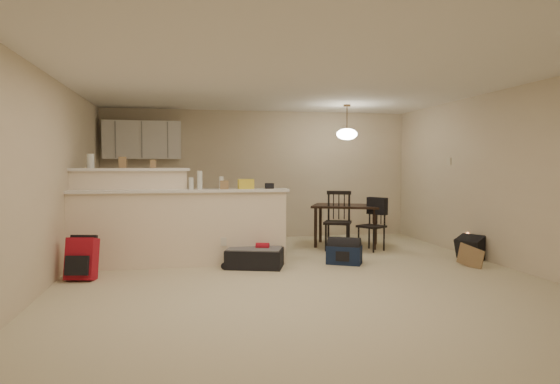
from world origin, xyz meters
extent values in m
plane|color=beige|center=(0.00, 0.00, 0.00)|extent=(7.00, 7.00, 0.00)
plane|color=white|center=(0.00, 0.00, 2.50)|extent=(7.00, 7.00, 0.00)
cube|color=beige|center=(0.00, 3.50, 1.25)|extent=(6.00, 0.02, 2.50)
cube|color=beige|center=(0.00, -3.50, 1.25)|extent=(6.00, 0.02, 2.50)
cube|color=beige|center=(-3.00, 0.00, 1.25)|extent=(0.02, 7.00, 2.50)
cube|color=beige|center=(3.00, 0.00, 1.25)|extent=(0.02, 7.00, 2.50)
cube|color=#F8E6C9|center=(-1.50, 0.90, 0.53)|extent=(3.00, 0.28, 1.05)
cube|color=white|center=(-1.50, 0.90, 1.07)|extent=(3.08, 0.38, 0.04)
cube|color=#F8E6C9|center=(-2.20, 1.12, 0.68)|extent=(1.60, 0.24, 1.35)
cube|color=white|center=(-2.20, 1.12, 1.37)|extent=(1.68, 0.34, 0.04)
cube|color=white|center=(-2.20, 3.32, 1.90)|extent=(1.40, 0.34, 0.70)
cube|color=white|center=(-2.00, 3.19, 0.45)|extent=(1.80, 0.60, 0.90)
cube|color=beige|center=(2.98, 1.55, 1.50)|extent=(0.02, 0.12, 0.12)
cylinder|color=silver|center=(-2.73, 1.12, 1.49)|extent=(0.10, 0.10, 0.20)
cube|color=#91724B|center=(-2.30, 1.12, 1.47)|extent=(0.10, 0.07, 0.16)
cube|color=#91724B|center=(-1.88, 1.12, 1.45)|extent=(0.08, 0.06, 0.12)
cylinder|color=silver|center=(-1.22, 0.90, 1.22)|extent=(0.07, 0.07, 0.26)
cylinder|color=silver|center=(-0.91, 0.90, 1.18)|extent=(0.06, 0.06, 0.18)
cube|color=#91724B|center=(-0.56, 0.90, 1.16)|extent=(0.22, 0.18, 0.14)
cube|color=#91724B|center=(-0.22, 0.90, 1.13)|extent=(0.12, 0.10, 0.08)
cube|color=#91724B|center=(-0.88, 0.90, 1.15)|extent=(0.12, 0.10, 0.12)
cylinder|color=silver|center=(-1.34, 0.90, 1.17)|extent=(0.07, 0.07, 0.17)
cube|color=black|center=(1.38, 2.19, 0.71)|extent=(1.37, 1.17, 0.04)
cylinder|color=black|center=(0.79, 2.10, 0.34)|extent=(0.05, 0.05, 0.69)
cylinder|color=black|center=(1.72, 1.71, 0.34)|extent=(0.05, 0.05, 0.69)
cylinder|color=black|center=(1.04, 2.68, 0.34)|extent=(0.05, 0.05, 0.69)
cylinder|color=black|center=(1.97, 2.28, 0.34)|extent=(0.05, 0.05, 0.69)
cylinder|color=brown|center=(1.38, 2.19, 2.25)|extent=(0.02, 0.02, 0.50)
cylinder|color=brown|center=(1.38, 2.19, 2.48)|extent=(0.12, 0.12, 0.03)
ellipsoid|color=white|center=(1.38, 2.19, 1.98)|extent=(0.36, 0.36, 0.20)
cube|color=black|center=(-0.48, 0.61, 0.13)|extent=(0.88, 0.71, 0.26)
cube|color=#AD1323|center=(-2.70, 0.26, 0.26)|extent=(0.39, 0.28, 0.52)
cube|color=#13203D|center=(0.83, 0.61, 0.13)|extent=(0.56, 0.46, 0.27)
cube|color=black|center=(2.85, 0.61, 0.17)|extent=(0.43, 0.47, 0.34)
cube|color=#91724B|center=(2.49, 0.05, 0.15)|extent=(0.18, 0.36, 0.30)
camera|label=1|loc=(-1.41, -6.25, 1.42)|focal=32.00mm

